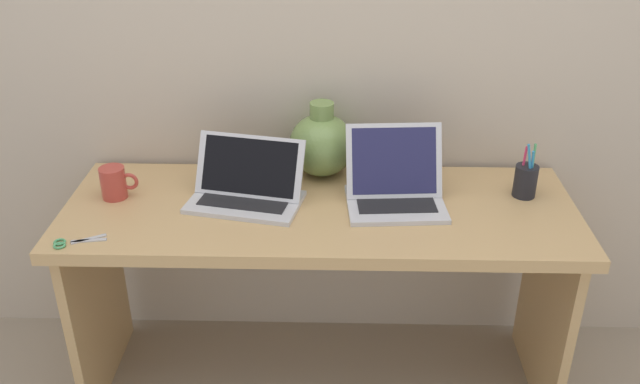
% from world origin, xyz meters
% --- Properties ---
extents(ground_plane, '(6.00, 6.00, 0.00)m').
position_xyz_m(ground_plane, '(0.00, 0.00, 0.00)').
color(ground_plane, gray).
extents(back_wall, '(4.40, 0.04, 2.40)m').
position_xyz_m(back_wall, '(0.00, 0.33, 1.20)').
color(back_wall, '#BCAD99').
rests_on(back_wall, ground).
extents(desk, '(1.60, 0.59, 0.71)m').
position_xyz_m(desk, '(0.00, 0.00, 0.57)').
color(desk, tan).
rests_on(desk, ground).
extents(laptop_left, '(0.38, 0.28, 0.19)m').
position_xyz_m(laptop_left, '(-0.23, 0.03, 0.76)').
color(laptop_left, silver).
rests_on(laptop_left, desk).
extents(laptop_right, '(0.32, 0.27, 0.23)m').
position_xyz_m(laptop_right, '(0.23, 0.04, 0.77)').
color(laptop_right, silver).
rests_on(laptop_right, desk).
extents(green_vase, '(0.22, 0.22, 0.26)m').
position_xyz_m(green_vase, '(0.00, 0.23, 0.82)').
color(green_vase, '#75934C').
rests_on(green_vase, desk).
extents(coffee_mug, '(0.12, 0.08, 0.10)m').
position_xyz_m(coffee_mug, '(-0.65, 0.04, 0.76)').
color(coffee_mug, '#B23D33').
rests_on(coffee_mug, desk).
extents(pen_cup, '(0.07, 0.07, 0.19)m').
position_xyz_m(pen_cup, '(0.65, 0.09, 0.77)').
color(pen_cup, black).
rests_on(pen_cup, desk).
extents(scissors, '(0.15, 0.09, 0.01)m').
position_xyz_m(scissors, '(-0.71, -0.23, 0.71)').
color(scissors, '#B7B7BC').
rests_on(scissors, desk).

